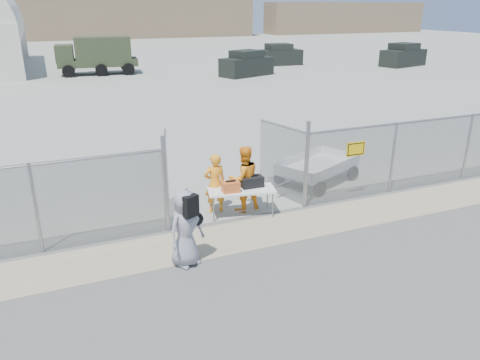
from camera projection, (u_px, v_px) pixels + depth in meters
name	position (u px, v px, depth m)	size (l,w,h in m)	color
ground	(272.00, 251.00, 11.01)	(160.00, 160.00, 0.00)	#555555
tarmac_inside	(90.00, 62.00, 47.39)	(160.00, 80.00, 0.01)	gray
dirt_strip	(255.00, 233.00, 11.87)	(44.00, 1.60, 0.01)	tan
distant_hills	(96.00, 11.00, 78.78)	(140.00, 6.00, 9.00)	#7F684F
chain_link_fence	(240.00, 180.00, 12.35)	(40.00, 0.20, 2.20)	gray
folding_table	(241.00, 202.00, 12.78)	(1.81, 0.75, 0.77)	white
orange_bag	(231.00, 187.00, 12.42)	(0.45, 0.30, 0.28)	orange
black_duffel	(252.00, 182.00, 12.77)	(0.60, 0.35, 0.29)	black
security_worker_left	(215.00, 183.00, 12.83)	(0.62, 0.41, 1.69)	orange
security_worker_right	(244.00, 179.00, 12.91)	(0.91, 0.71, 1.87)	orange
visitor	(185.00, 228.00, 10.17)	(0.87, 0.56, 1.77)	gray
utility_trailer	(317.00, 169.00, 15.19)	(3.52, 1.81, 0.85)	white
military_truck	(97.00, 56.00, 38.57)	(6.35, 2.35, 3.03)	#303A23
parked_vehicle_near	(247.00, 64.00, 37.94)	(4.38, 1.98, 1.98)	black
parked_vehicle_mid	(279.00, 55.00, 44.89)	(4.31, 1.95, 1.95)	black
parked_vehicle_far	(403.00, 55.00, 44.09)	(4.57, 2.07, 2.07)	black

